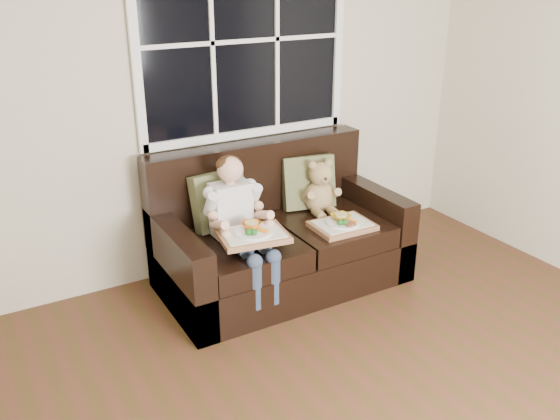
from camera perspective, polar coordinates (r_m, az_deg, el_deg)
room_walls at (r=2.12m, az=19.86°, el=6.25°), size 4.52×5.02×2.71m
window_back at (r=4.26m, az=-3.42°, el=15.95°), size 1.62×0.04×1.37m
loveseat at (r=4.24m, az=-0.18°, el=-2.98°), size 1.70×0.92×0.96m
pillow_left at (r=4.08m, az=-5.88°, el=0.96°), size 0.41×0.24×0.40m
pillow_right at (r=4.40m, az=2.75°, el=2.69°), size 0.42×0.26×0.40m
child at (r=3.85m, az=-4.10°, el=-0.35°), size 0.38×0.59×0.86m
teddy_bear at (r=4.34m, az=3.88°, el=1.91°), size 0.26×0.32×0.41m
tray_left at (r=3.72m, az=-2.63°, el=-2.30°), size 0.47×0.38×0.10m
tray_right at (r=4.11m, az=6.02°, el=-1.36°), size 0.42×0.32×0.09m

